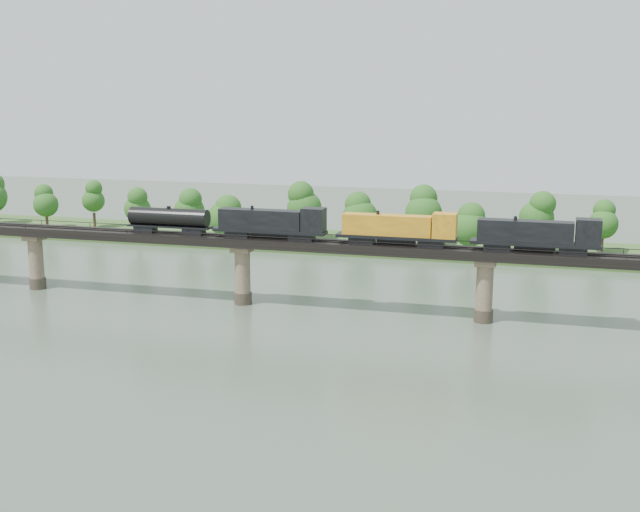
# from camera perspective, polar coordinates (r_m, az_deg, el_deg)

# --- Properties ---
(ground) EXTENTS (400.00, 400.00, 0.00)m
(ground) POSITION_cam_1_polar(r_m,az_deg,el_deg) (110.31, -11.14, -7.23)
(ground) COLOR #3B4A3A
(ground) RESTS_ON ground
(far_bank) EXTENTS (300.00, 24.00, 1.60)m
(far_bank) POSITION_cam_1_polar(r_m,az_deg,el_deg) (187.41, 0.57, 1.02)
(far_bank) COLOR #2F4F1F
(far_bank) RESTS_ON ground
(bridge) EXTENTS (236.00, 30.00, 11.50)m
(bridge) POSITION_cam_1_polar(r_m,az_deg,el_deg) (135.22, -5.53, -1.16)
(bridge) COLOR #473A2D
(bridge) RESTS_ON ground
(bridge_superstructure) EXTENTS (220.00, 4.90, 0.75)m
(bridge_superstructure) POSITION_cam_1_polar(r_m,az_deg,el_deg) (133.98, -5.58, 1.48)
(bridge_superstructure) COLOR black
(bridge_superstructure) RESTS_ON bridge
(far_treeline) EXTENTS (289.06, 17.54, 13.60)m
(far_treeline) POSITION_cam_1_polar(r_m,az_deg,el_deg) (184.17, -2.26, 3.35)
(far_treeline) COLOR #382619
(far_treeline) RESTS_ON far_bank
(freight_train) EXTENTS (77.46, 3.02, 5.33)m
(freight_train) POSITION_cam_1_polar(r_m,az_deg,el_deg) (127.96, 2.44, 2.08)
(freight_train) COLOR black
(freight_train) RESTS_ON bridge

